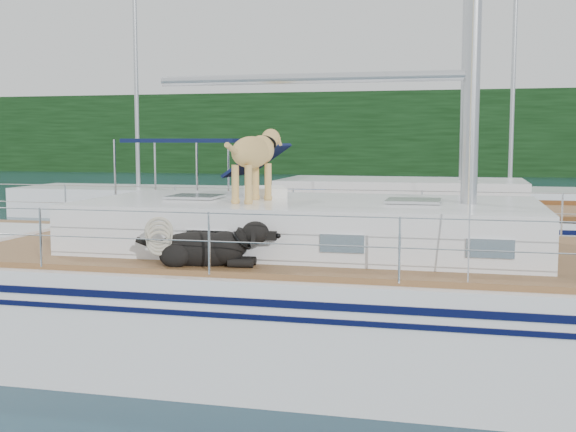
# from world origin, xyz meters

# --- Properties ---
(ground) EXTENTS (120.00, 120.00, 0.00)m
(ground) POSITION_xyz_m (0.00, 0.00, 0.00)
(ground) COLOR black
(ground) RESTS_ON ground
(tree_line) EXTENTS (90.00, 3.00, 6.00)m
(tree_line) POSITION_xyz_m (0.00, 45.00, 3.00)
(tree_line) COLOR black
(tree_line) RESTS_ON ground
(shore_bank) EXTENTS (92.00, 1.00, 1.20)m
(shore_bank) POSITION_xyz_m (0.00, 46.20, 0.60)
(shore_bank) COLOR #595147
(shore_bank) RESTS_ON ground
(main_sailboat) EXTENTS (12.00, 3.80, 14.01)m
(main_sailboat) POSITION_xyz_m (0.09, -0.00, 0.67)
(main_sailboat) COLOR white
(main_sailboat) RESTS_ON ground
(neighbor_sailboat) EXTENTS (11.00, 3.50, 13.30)m
(neighbor_sailboat) POSITION_xyz_m (0.24, 6.48, 0.63)
(neighbor_sailboat) COLOR white
(neighbor_sailboat) RESTS_ON ground
(bg_boat_west) EXTENTS (8.00, 3.00, 11.65)m
(bg_boat_west) POSITION_xyz_m (-8.00, 14.00, 0.45)
(bg_boat_west) COLOR white
(bg_boat_west) RESTS_ON ground
(bg_boat_center) EXTENTS (7.20, 3.00, 11.65)m
(bg_boat_center) POSITION_xyz_m (4.00, 16.00, 0.45)
(bg_boat_center) COLOR white
(bg_boat_center) RESTS_ON ground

